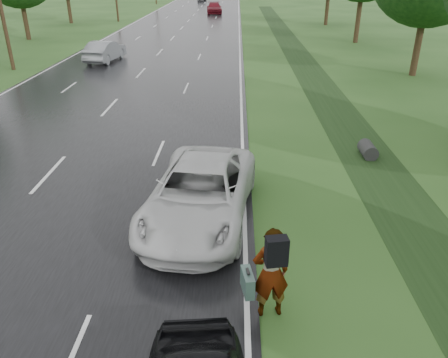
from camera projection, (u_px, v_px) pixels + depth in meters
name	position (u px, v px, depth m)	size (l,w,h in m)	color
road	(179.00, 32.00, 48.40)	(14.00, 180.00, 0.04)	black
edge_stripe_east	(239.00, 32.00, 48.22)	(0.12, 180.00, 0.01)	silver
edge_stripe_west	(118.00, 31.00, 48.56)	(0.12, 180.00, 0.01)	silver
center_line	(179.00, 32.00, 48.39)	(0.12, 180.00, 0.01)	silver
drainage_ditch	(326.00, 95.00, 24.48)	(2.20, 120.00, 0.56)	black
pedestrian	(270.00, 272.00, 8.64)	(1.01, 0.79, 2.07)	#A5998C
white_pickup	(200.00, 193.00, 12.12)	(2.67, 5.80, 1.61)	silver
silver_sedan	(105.00, 51.00, 32.86)	(1.61, 4.62, 1.52)	gray
far_car_red	(214.00, 8.00, 66.72)	(2.22, 5.46, 1.58)	maroon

